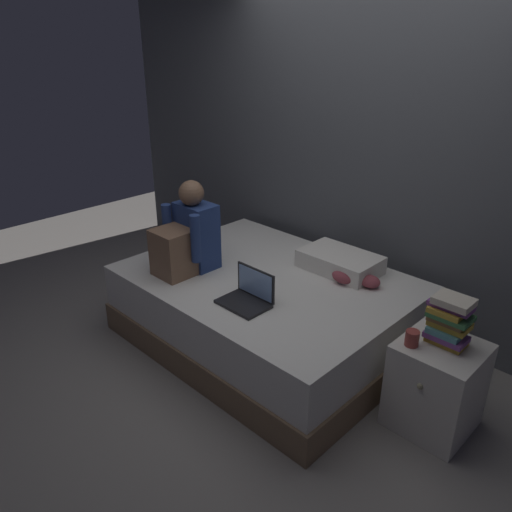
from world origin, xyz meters
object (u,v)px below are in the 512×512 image
object	(u,v)px
person_sitting	(187,237)
book_stack	(449,321)
bed	(266,309)
pillow	(340,262)
nightstand	(436,385)
mug	(412,338)
clothes_pile	(353,278)
laptop	(248,295)

from	to	relation	value
person_sitting	book_stack	world-z (taller)	person_sitting
bed	pillow	xyz separation A→B (m)	(0.31, 0.45, 0.33)
pillow	nightstand	bearing A→B (deg)	-22.32
person_sitting	mug	bearing A→B (deg)	8.06
nightstand	pillow	world-z (taller)	pillow
clothes_pile	pillow	bearing A→B (deg)	149.11
book_stack	person_sitting	bearing A→B (deg)	-167.90
bed	pillow	size ratio (longest dim) A/B	3.57
nightstand	clothes_pile	world-z (taller)	clothes_pile
bed	book_stack	distance (m)	1.37
person_sitting	book_stack	distance (m)	1.83
person_sitting	book_stack	xyz separation A→B (m)	(1.79, 0.38, -0.09)
bed	pillow	world-z (taller)	pillow
nightstand	clothes_pile	bearing A→B (deg)	159.99
bed	nightstand	distance (m)	1.30
laptop	clothes_pile	world-z (taller)	laptop
bed	nightstand	xyz separation A→B (m)	(1.30, 0.04, 0.01)
bed	clothes_pile	size ratio (longest dim) A/B	6.11
bed	mug	distance (m)	1.22
laptop	mug	world-z (taller)	laptop
laptop	clothes_pile	bearing A→B (deg)	64.80
nightstand	laptop	world-z (taller)	laptop
person_sitting	mug	world-z (taller)	person_sitting
pillow	book_stack	xyz separation A→B (m)	(0.99, -0.38, 0.09)
nightstand	person_sitting	bearing A→B (deg)	-168.79
bed	person_sitting	xyz separation A→B (m)	(-0.49, -0.31, 0.52)
pillow	mug	world-z (taller)	pillow
clothes_pile	nightstand	bearing A→B (deg)	-20.01
person_sitting	pillow	world-z (taller)	person_sitting
pillow	clothes_pile	distance (m)	0.23
nightstand	person_sitting	world-z (taller)	person_sitting
mug	clothes_pile	distance (m)	0.78
laptop	clothes_pile	size ratio (longest dim) A/B	0.98
nightstand	clothes_pile	size ratio (longest dim) A/B	1.66
book_stack	clothes_pile	bearing A→B (deg)	161.70
nightstand	book_stack	xyz separation A→B (m)	(-0.00, 0.03, 0.42)
nightstand	book_stack	bearing A→B (deg)	98.42
bed	mug	world-z (taller)	mug
person_sitting	laptop	distance (m)	0.70
nightstand	pillow	xyz separation A→B (m)	(-0.99, 0.41, 0.33)
book_stack	mug	xyz separation A→B (m)	(-0.13, -0.15, -0.10)
book_stack	clothes_pile	size ratio (longest dim) A/B	0.89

